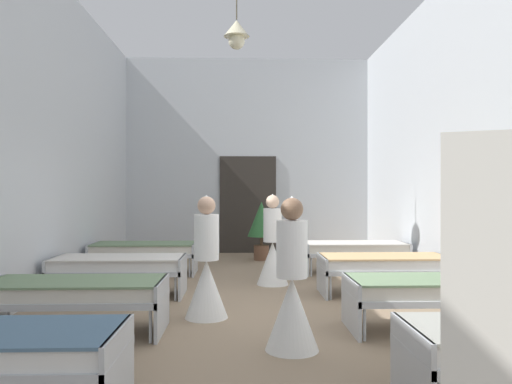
{
  "coord_description": "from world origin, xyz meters",
  "views": [
    {
      "loc": [
        -0.18,
        -6.3,
        1.53
      ],
      "look_at": [
        0.0,
        -0.59,
        1.52
      ],
      "focal_mm": 34.56,
      "sensor_mm": 36.0,
      "label": 1
    }
  ],
  "objects_px": {
    "bed_right_row_3": "(355,250)",
    "nurse_mid_aisle": "(292,295)",
    "bed_left_row_3": "(144,250)",
    "potted_plant": "(261,223)",
    "bed_right_row_2": "(384,265)",
    "bed_left_row_2": "(119,266)",
    "bed_left_row_1": "(75,293)",
    "nurse_near_aisle": "(273,252)",
    "bed_right_row_1": "(435,290)",
    "nurse_far_aisle": "(206,274)"
  },
  "relations": [
    {
      "from": "bed_right_row_2",
      "to": "nurse_near_aisle",
      "type": "bearing_deg",
      "value": 153.39
    },
    {
      "from": "bed_right_row_2",
      "to": "potted_plant",
      "type": "distance_m",
      "value": 4.07
    },
    {
      "from": "bed_left_row_1",
      "to": "nurse_near_aisle",
      "type": "xyz_separation_m",
      "value": [
        2.3,
        2.71,
        0.09
      ]
    },
    {
      "from": "bed_right_row_1",
      "to": "bed_left_row_3",
      "type": "height_order",
      "value": "same"
    },
    {
      "from": "bed_right_row_1",
      "to": "bed_left_row_2",
      "type": "distance_m",
      "value": 4.35
    },
    {
      "from": "bed_left_row_2",
      "to": "bed_right_row_2",
      "type": "relative_size",
      "value": 1.0
    },
    {
      "from": "nurse_far_aisle",
      "to": "nurse_mid_aisle",
      "type": "bearing_deg",
      "value": -8.39
    },
    {
      "from": "bed_left_row_2",
      "to": "potted_plant",
      "type": "xyz_separation_m",
      "value": [
        2.24,
        3.68,
        0.39
      ]
    },
    {
      "from": "bed_left_row_3",
      "to": "bed_left_row_2",
      "type": "bearing_deg",
      "value": -90.0
    },
    {
      "from": "bed_left_row_2",
      "to": "bed_left_row_3",
      "type": "relative_size",
      "value": 1.0
    },
    {
      "from": "bed_right_row_1",
      "to": "bed_left_row_2",
      "type": "relative_size",
      "value": 1.0
    },
    {
      "from": "bed_right_row_1",
      "to": "nurse_mid_aisle",
      "type": "relative_size",
      "value": 1.28
    },
    {
      "from": "bed_left_row_2",
      "to": "bed_right_row_2",
      "type": "bearing_deg",
      "value": 0.0
    },
    {
      "from": "bed_left_row_3",
      "to": "potted_plant",
      "type": "relative_size",
      "value": 1.46
    },
    {
      "from": "nurse_near_aisle",
      "to": "potted_plant",
      "type": "height_order",
      "value": "nurse_near_aisle"
    },
    {
      "from": "bed_left_row_1",
      "to": "bed_left_row_3",
      "type": "xyz_separation_m",
      "value": [
        0.0,
        3.8,
        0.0
      ]
    },
    {
      "from": "bed_right_row_2",
      "to": "bed_left_row_3",
      "type": "xyz_separation_m",
      "value": [
        -3.92,
        1.9,
        0.0
      ]
    },
    {
      "from": "bed_right_row_3",
      "to": "nurse_near_aisle",
      "type": "relative_size",
      "value": 1.28
    },
    {
      "from": "bed_right_row_1",
      "to": "nurse_far_aisle",
      "type": "bearing_deg",
      "value": 166.42
    },
    {
      "from": "bed_left_row_3",
      "to": "potted_plant",
      "type": "xyz_separation_m",
      "value": [
        2.24,
        1.78,
        0.39
      ]
    },
    {
      "from": "bed_left_row_2",
      "to": "bed_right_row_2",
      "type": "distance_m",
      "value": 3.92
    },
    {
      "from": "bed_right_row_3",
      "to": "nurse_far_aisle",
      "type": "xyz_separation_m",
      "value": [
        -2.55,
        -3.18,
        0.09
      ]
    },
    {
      "from": "bed_right_row_3",
      "to": "potted_plant",
      "type": "xyz_separation_m",
      "value": [
        -1.68,
        1.78,
        0.39
      ]
    },
    {
      "from": "bed_right_row_2",
      "to": "bed_left_row_3",
      "type": "bearing_deg",
      "value": 154.12
    },
    {
      "from": "nurse_near_aisle",
      "to": "potted_plant",
      "type": "distance_m",
      "value": 2.89
    },
    {
      "from": "bed_left_row_1",
      "to": "nurse_near_aisle",
      "type": "distance_m",
      "value": 3.56
    },
    {
      "from": "bed_right_row_3",
      "to": "nurse_mid_aisle",
      "type": "xyz_separation_m",
      "value": [
        -1.64,
        -4.42,
        0.09
      ]
    },
    {
      "from": "bed_right_row_3",
      "to": "nurse_mid_aisle",
      "type": "height_order",
      "value": "nurse_mid_aisle"
    },
    {
      "from": "bed_left_row_3",
      "to": "bed_right_row_3",
      "type": "xyz_separation_m",
      "value": [
        3.92,
        0.0,
        0.0
      ]
    },
    {
      "from": "bed_right_row_1",
      "to": "bed_left_row_1",
      "type": "bearing_deg",
      "value": 180.0
    },
    {
      "from": "nurse_near_aisle",
      "to": "potted_plant",
      "type": "relative_size",
      "value": 1.14
    },
    {
      "from": "bed_left_row_1",
      "to": "nurse_near_aisle",
      "type": "relative_size",
      "value": 1.28
    },
    {
      "from": "bed_left_row_2",
      "to": "potted_plant",
      "type": "bearing_deg",
      "value": 58.7
    },
    {
      "from": "bed_left_row_3",
      "to": "nurse_near_aisle",
      "type": "height_order",
      "value": "nurse_near_aisle"
    },
    {
      "from": "bed_left_row_2",
      "to": "bed_right_row_3",
      "type": "bearing_deg",
      "value": 25.88
    },
    {
      "from": "bed_left_row_2",
      "to": "bed_left_row_1",
      "type": "bearing_deg",
      "value": -90.0
    },
    {
      "from": "nurse_mid_aisle",
      "to": "bed_right_row_3",
      "type": "bearing_deg",
      "value": 30.44
    },
    {
      "from": "bed_left_row_3",
      "to": "nurse_near_aisle",
      "type": "xyz_separation_m",
      "value": [
        2.3,
        -1.09,
        0.09
      ]
    },
    {
      "from": "bed_right_row_3",
      "to": "nurse_mid_aisle",
      "type": "distance_m",
      "value": 4.72
    },
    {
      "from": "bed_right_row_3",
      "to": "nurse_mid_aisle",
      "type": "relative_size",
      "value": 1.28
    },
    {
      "from": "nurse_near_aisle",
      "to": "nurse_mid_aisle",
      "type": "height_order",
      "value": "same"
    },
    {
      "from": "bed_right_row_3",
      "to": "nurse_mid_aisle",
      "type": "bearing_deg",
      "value": -110.37
    },
    {
      "from": "nurse_near_aisle",
      "to": "bed_right_row_1",
      "type": "bearing_deg",
      "value": -91.45
    },
    {
      "from": "bed_left_row_1",
      "to": "nurse_mid_aisle",
      "type": "relative_size",
      "value": 1.28
    },
    {
      "from": "bed_right_row_3",
      "to": "nurse_far_aisle",
      "type": "height_order",
      "value": "nurse_far_aisle"
    },
    {
      "from": "bed_left_row_3",
      "to": "nurse_mid_aisle",
      "type": "xyz_separation_m",
      "value": [
        2.27,
        -4.42,
        0.09
      ]
    },
    {
      "from": "bed_right_row_3",
      "to": "bed_right_row_1",
      "type": "bearing_deg",
      "value": -90.0
    },
    {
      "from": "bed_left_row_2",
      "to": "nurse_near_aisle",
      "type": "relative_size",
      "value": 1.28
    },
    {
      "from": "nurse_near_aisle",
      "to": "nurse_mid_aisle",
      "type": "distance_m",
      "value": 3.33
    },
    {
      "from": "nurse_mid_aisle",
      "to": "bed_left_row_1",
      "type": "bearing_deg",
      "value": 125.5
    }
  ]
}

